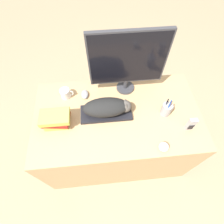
{
  "coord_description": "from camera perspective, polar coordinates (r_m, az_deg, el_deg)",
  "views": [
    {
      "loc": [
        -0.11,
        -0.35,
        1.95
      ],
      "look_at": [
        -0.04,
        0.37,
        0.82
      ],
      "focal_mm": 28.0,
      "sensor_mm": 36.0,
      "label": 1
    }
  ],
  "objects": [
    {
      "name": "book_stack",
      "position": [
        1.37,
        -17.91,
        -2.12
      ],
      "size": [
        0.22,
        0.17,
        0.11
      ],
      "color": "#CCC14C",
      "rests_on": "desk"
    },
    {
      "name": "desk",
      "position": [
        1.73,
        1.42,
        -7.27
      ],
      "size": [
        1.34,
        0.76,
        0.76
      ],
      "color": "tan",
      "rests_on": "ground_plane"
    },
    {
      "name": "coffee_mug",
      "position": [
        1.52,
        -14.88,
        5.87
      ],
      "size": [
        0.11,
        0.08,
        0.09
      ],
      "color": "silver",
      "rests_on": "desk"
    },
    {
      "name": "phone",
      "position": [
        1.41,
        24.39,
        -3.68
      ],
      "size": [
        0.06,
        0.03,
        0.13
      ],
      "color": "#99999E",
      "rests_on": "desk"
    },
    {
      "name": "baseball",
      "position": [
        1.29,
        16.55,
        -10.84
      ],
      "size": [
        0.07,
        0.07,
        0.07
      ],
      "color": "silver",
      "rests_on": "desk"
    },
    {
      "name": "monitor",
      "position": [
        1.34,
        5.22,
        16.39
      ],
      "size": [
        0.58,
        0.15,
        0.55
      ],
      "color": "#333338",
      "rests_on": "desk"
    },
    {
      "name": "ground_plane",
      "position": [
        1.98,
        2.5,
        -22.02
      ],
      "size": [
        12.0,
        12.0,
        0.0
      ],
      "primitive_type": "plane",
      "color": "#998466"
    },
    {
      "name": "keyboard",
      "position": [
        1.39,
        -1.93,
        -0.26
      ],
      "size": [
        0.4,
        0.17,
        0.02
      ],
      "color": "black",
      "rests_on": "desk"
    },
    {
      "name": "computer_mouse",
      "position": [
        1.51,
        -8.86,
        5.74
      ],
      "size": [
        0.06,
        0.1,
        0.03
      ],
      "color": "gray",
      "rests_on": "desk"
    },
    {
      "name": "cat",
      "position": [
        1.33,
        -1.29,
        1.58
      ],
      "size": [
        0.37,
        0.16,
        0.13
      ],
      "color": "black",
      "rests_on": "keyboard"
    },
    {
      "name": "pen_cup",
      "position": [
        1.42,
        17.36,
        0.88
      ],
      "size": [
        0.08,
        0.08,
        0.19
      ],
      "color": "#939399",
      "rests_on": "desk"
    }
  ]
}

